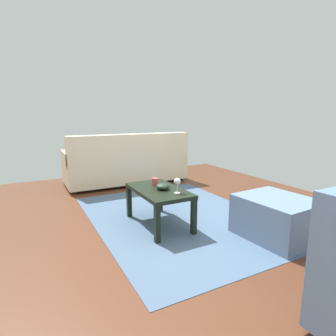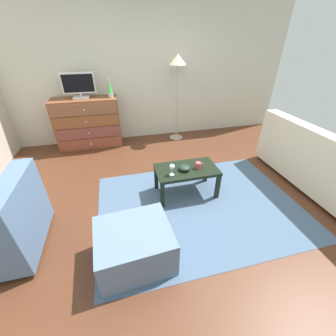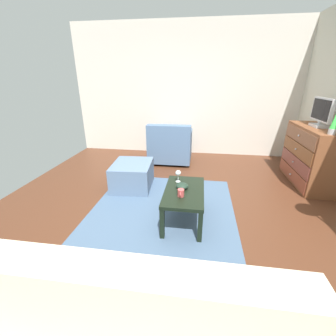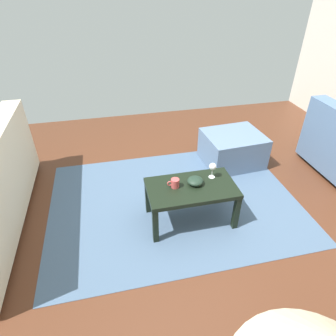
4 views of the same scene
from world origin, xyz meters
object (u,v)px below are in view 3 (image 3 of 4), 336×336
object	(u,v)px
lava_lamp	(334,124)
ottoman	(133,175)
tv	(322,112)
wine_glass	(178,173)
mug	(181,193)
bowl_decorative	(182,186)
dresser	(310,156)
coffee_table	(184,195)
armchair	(170,146)

from	to	relation	value
lava_lamp	ottoman	distance (m)	2.94
tv	wine_glass	distance (m)	2.47
wine_glass	mug	distance (m)	0.40
lava_lamp	bowl_decorative	world-z (taller)	lava_lamp
dresser	ottoman	bearing A→B (deg)	-78.87
mug	ottoman	bearing A→B (deg)	-138.24
dresser	coffee_table	distance (m)	2.39
coffee_table	lava_lamp	bearing A→B (deg)	114.70
lava_lamp	armchair	distance (m)	2.75
mug	ottoman	world-z (taller)	mug
bowl_decorative	dresser	bearing A→B (deg)	123.93
mug	armchair	bearing A→B (deg)	-169.37
tv	armchair	size ratio (longest dim) A/B	0.67
bowl_decorative	mug	bearing A→B (deg)	0.51
dresser	ottoman	size ratio (longest dim) A/B	1.71
armchair	lava_lamp	bearing A→B (deg)	62.82
lava_lamp	bowl_decorative	bearing A→B (deg)	-66.70
bowl_decorative	coffee_table	bearing A→B (deg)	33.79
ottoman	mug	bearing A→B (deg)	41.76
tv	coffee_table	xyz separation A→B (m)	(1.41, -1.97, -0.82)
dresser	coffee_table	xyz separation A→B (m)	(1.37, -1.95, -0.12)
coffee_table	wine_glass	world-z (taller)	wine_glass
wine_glass	bowl_decorative	bearing A→B (deg)	21.13
coffee_table	wine_glass	bearing A→B (deg)	-156.28
coffee_table	ottoman	xyz separation A→B (m)	(-0.82, -0.89, -0.15)
bowl_decorative	armchair	bearing A→B (deg)	-168.42
tv	ottoman	world-z (taller)	tv
dresser	armchair	world-z (taller)	dresser
tv	wine_glass	xyz separation A→B (m)	(1.18, -2.08, -0.65)
lava_lamp	wine_glass	bearing A→B (deg)	-72.18
armchair	bowl_decorative	bearing A→B (deg)	11.58
coffee_table	dresser	bearing A→B (deg)	125.18
ottoman	dresser	bearing A→B (deg)	101.13
armchair	mug	bearing A→B (deg)	10.63
dresser	lava_lamp	distance (m)	0.80
wine_glass	mug	size ratio (longest dim) A/B	1.38
lava_lamp	armchair	world-z (taller)	lava_lamp
tv	mug	size ratio (longest dim) A/B	4.99
dresser	lava_lamp	bearing A→B (deg)	-4.98
mug	bowl_decorative	world-z (taller)	mug
tv	bowl_decorative	world-z (taller)	tv
mug	tv	bearing A→B (deg)	127.96
lava_lamp	coffee_table	bearing A→B (deg)	-65.30
tv	armchair	bearing A→B (deg)	-105.64
coffee_table	mug	xyz separation A→B (m)	(0.15, -0.03, 0.10)
bowl_decorative	tv	bearing A→B (deg)	124.26
tv	lava_lamp	world-z (taller)	tv
coffee_table	wine_glass	distance (m)	0.31
mug	coffee_table	bearing A→B (deg)	169.94
dresser	wine_glass	bearing A→B (deg)	-60.87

